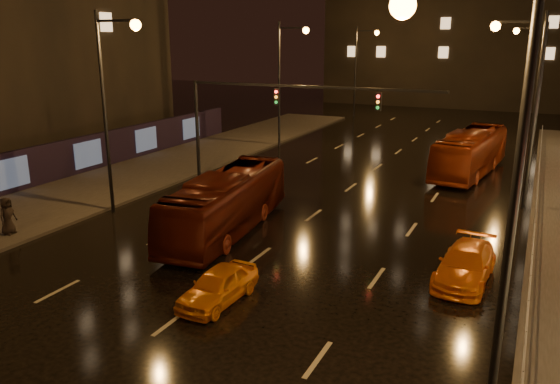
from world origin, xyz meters
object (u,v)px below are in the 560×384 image
(bus_curb, at_px, (470,152))
(pedestrian_c, at_px, (7,216))
(bus_red, at_px, (227,202))
(taxi_far, at_px, (465,265))
(taxi_near, at_px, (218,286))

(bus_curb, distance_m, pedestrian_c, 27.63)
(bus_red, height_order, taxi_far, bus_red)
(bus_red, xyz_separation_m, taxi_far, (10.75, -0.88, -0.76))
(taxi_near, bearing_deg, taxi_far, 38.96)
(bus_curb, distance_m, taxi_near, 23.53)
(taxi_near, relative_size, taxi_far, 0.81)
(bus_red, relative_size, pedestrian_c, 5.87)
(bus_red, bearing_deg, taxi_near, -68.97)
(bus_red, bearing_deg, pedestrian_c, -157.25)
(taxi_far, distance_m, pedestrian_c, 19.73)
(bus_curb, bearing_deg, pedestrian_c, -121.70)
(bus_curb, xyz_separation_m, taxi_near, (-5.37, -22.90, -0.86))
(bus_red, relative_size, taxi_near, 2.83)
(bus_curb, bearing_deg, bus_red, -110.70)
(taxi_near, height_order, taxi_far, taxi_far)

